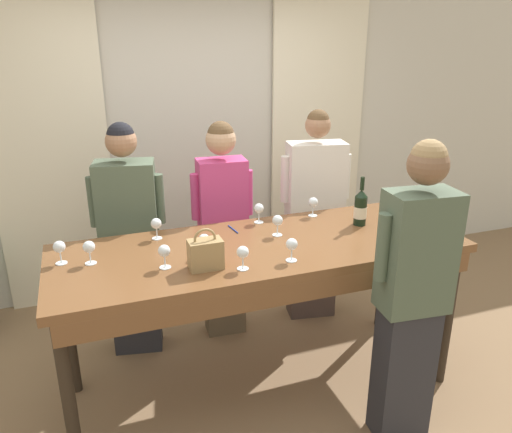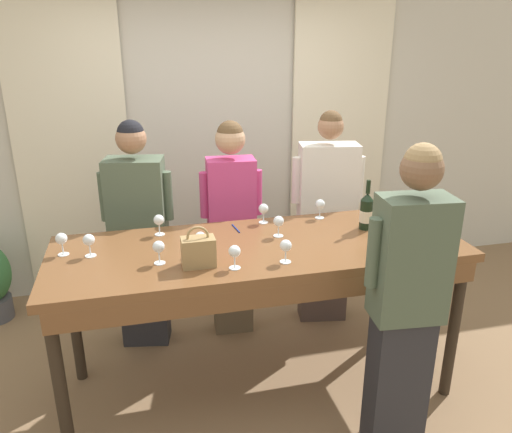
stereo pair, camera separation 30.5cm
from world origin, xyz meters
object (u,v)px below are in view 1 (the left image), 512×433
(guest_cream_sweater, at_px, (314,216))
(guest_olive_jacket, at_px, (130,240))
(wine_glass_near_host, at_px, (292,245))
(wine_glass_back_mid, at_px, (243,253))
(wine_glass_center_right, at_px, (59,248))
(host_pouring, at_px, (412,294))
(wine_glass_center_mid, at_px, (278,221))
(wine_glass_front_right, at_px, (313,203))
(tasting_bar, at_px, (262,261))
(handbag, at_px, (206,253))
(wine_glass_back_left, at_px, (156,224))
(wine_glass_center_left, at_px, (259,209))
(wine_glass_front_left, at_px, (164,252))
(wine_bottle, at_px, (360,208))
(wine_glass_front_mid, at_px, (89,248))
(guest_pink_top, at_px, (223,226))
(wine_glass_by_bottle, at_px, (391,209))

(guest_cream_sweater, bearing_deg, guest_olive_jacket, 180.00)
(guest_olive_jacket, bearing_deg, guest_cream_sweater, -0.00)
(wine_glass_near_host, relative_size, guest_olive_jacket, 0.08)
(wine_glass_back_mid, xyz_separation_m, guest_cream_sweater, (0.94, 1.02, -0.25))
(wine_glass_center_right, height_order, wine_glass_back_mid, same)
(guest_cream_sweater, bearing_deg, host_pouring, -94.26)
(wine_glass_center_mid, distance_m, wine_glass_center_right, 1.29)
(wine_glass_front_right, xyz_separation_m, wine_glass_near_host, (-0.44, -0.63, 0.00))
(tasting_bar, xyz_separation_m, wine_glass_back_mid, (-0.21, -0.26, 0.19))
(handbag, bearing_deg, wine_glass_back_left, 109.59)
(tasting_bar, xyz_separation_m, wine_glass_center_left, (0.12, 0.38, 0.19))
(wine_glass_center_left, distance_m, wine_glass_center_right, 1.28)
(handbag, height_order, wine_glass_center_left, handbag)
(tasting_bar, xyz_separation_m, guest_olive_jacket, (-0.71, 0.76, -0.06))
(wine_glass_front_left, xyz_separation_m, wine_glass_back_mid, (0.39, -0.16, -0.00))
(wine_glass_front_left, xyz_separation_m, guest_cream_sweater, (1.33, 0.85, -0.25))
(wine_bottle, xyz_separation_m, wine_glass_back_mid, (-0.95, -0.38, -0.02))
(wine_glass_front_right, relative_size, wine_glass_center_left, 1.00)
(wine_bottle, distance_m, wine_glass_center_left, 0.68)
(wine_glass_front_mid, xyz_separation_m, wine_glass_center_mid, (1.13, 0.03, 0.00))
(wine_glass_back_mid, xyz_separation_m, guest_pink_top, (0.18, 1.02, -0.24))
(wine_glass_front_left, bearing_deg, wine_glass_front_mid, 152.91)
(wine_glass_front_right, bearing_deg, host_pouring, -84.39)
(guest_olive_jacket, bearing_deg, wine_glass_back_mid, -63.96)
(wine_bottle, xyz_separation_m, wine_glass_front_right, (-0.22, 0.26, -0.02))
(wine_bottle, xyz_separation_m, wine_glass_by_bottle, (0.22, -0.03, -0.02))
(wine_glass_center_left, bearing_deg, guest_olive_jacket, 155.61)
(tasting_bar, bearing_deg, wine_bottle, 8.99)
(wine_glass_front_right, bearing_deg, wine_glass_center_mid, -146.01)
(host_pouring, bearing_deg, wine_glass_front_mid, 155.34)
(host_pouring, bearing_deg, wine_glass_center_right, 155.72)
(wine_glass_back_mid, distance_m, wine_glass_by_bottle, 1.21)
(wine_glass_center_right, bearing_deg, wine_bottle, -1.11)
(wine_glass_front_mid, bearing_deg, wine_glass_near_host, -18.05)
(wine_glass_back_left, height_order, guest_olive_jacket, guest_olive_jacket)
(wine_glass_back_left, bearing_deg, guest_olive_jacket, 106.94)
(handbag, relative_size, host_pouring, 0.13)
(wine_glass_front_mid, xyz_separation_m, wine_glass_front_right, (1.50, 0.28, -0.00))
(guest_pink_top, bearing_deg, guest_olive_jacket, 180.00)
(tasting_bar, distance_m, wine_glass_front_mid, 1.01)
(wine_glass_front_mid, distance_m, guest_cream_sweater, 1.85)
(wine_glass_center_left, relative_size, wine_glass_back_left, 1.00)
(guest_pink_top, height_order, guest_cream_sweater, guest_cream_sweater)
(wine_glass_center_mid, xyz_separation_m, guest_olive_jacket, (-0.86, 0.63, -0.25))
(wine_glass_front_mid, height_order, guest_pink_top, guest_pink_top)
(tasting_bar, height_order, wine_bottle, wine_bottle)
(wine_glass_center_mid, bearing_deg, wine_glass_center_right, 178.88)
(tasting_bar, relative_size, wine_glass_near_host, 18.51)
(host_pouring, bearing_deg, wine_glass_front_left, 156.11)
(handbag, bearing_deg, guest_cream_sweater, 39.83)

